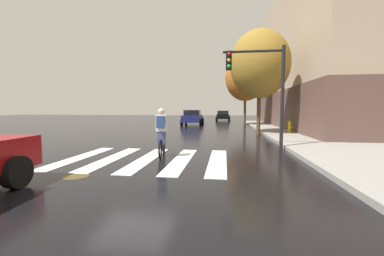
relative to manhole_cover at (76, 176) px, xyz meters
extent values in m
plane|color=black|center=(0.62, 2.17, 0.00)|extent=(120.00, 120.00, 0.00)
cube|color=silver|center=(-1.27, 2.17, 0.00)|extent=(0.55, 3.94, 0.01)
cube|color=silver|center=(-0.09, 2.17, 0.00)|extent=(0.55, 3.94, 0.01)
cube|color=silver|center=(1.09, 2.17, 0.00)|extent=(0.55, 3.94, 0.01)
cube|color=silver|center=(2.26, 2.17, 0.00)|extent=(0.55, 3.94, 0.01)
cube|color=silver|center=(3.44, 2.17, 0.00)|extent=(0.55, 3.94, 0.01)
cylinder|color=#473D1E|center=(0.00, 0.00, 0.00)|extent=(0.64, 0.64, 0.01)
cylinder|color=black|center=(-0.65, -0.99, 0.34)|extent=(0.28, 0.69, 0.68)
cube|color=navy|center=(0.26, 19.96, 0.68)|extent=(1.93, 4.62, 0.70)
cube|color=black|center=(0.26, 19.81, 1.31)|extent=(1.68, 2.22, 0.55)
cylinder|color=black|center=(-0.73, 21.41, 0.33)|extent=(0.25, 0.68, 0.68)
cylinder|color=black|center=(1.19, 21.45, 0.33)|extent=(0.25, 0.68, 0.68)
cylinder|color=black|center=(-0.67, 18.48, 0.33)|extent=(0.25, 0.68, 0.68)
cylinder|color=black|center=(1.24, 18.52, 0.33)|extent=(0.25, 0.68, 0.68)
cube|color=black|center=(3.39, 29.69, 0.64)|extent=(1.73, 4.28, 0.65)
cube|color=black|center=(3.39, 29.55, 1.22)|extent=(1.54, 2.05, 0.51)
cylinder|color=black|center=(2.50, 31.06, 0.31)|extent=(0.22, 0.63, 0.63)
cylinder|color=black|center=(4.29, 31.06, 0.31)|extent=(0.22, 0.63, 0.63)
cylinder|color=black|center=(2.49, 28.32, 0.31)|extent=(0.22, 0.63, 0.63)
cylinder|color=black|center=(4.28, 28.32, 0.31)|extent=(0.22, 0.63, 0.63)
torus|color=black|center=(1.54, 2.27, 0.33)|extent=(0.15, 0.66, 0.66)
torus|color=black|center=(1.39, 3.31, 0.33)|extent=(0.15, 0.66, 0.66)
cylinder|color=red|center=(1.46, 2.79, 0.61)|extent=(0.18, 0.89, 0.05)
cylinder|color=red|center=(1.48, 2.64, 0.68)|extent=(0.04, 0.04, 0.45)
cube|color=#384772|center=(1.48, 2.64, 0.73)|extent=(0.31, 0.24, 0.56)
cube|color=silver|center=(1.48, 2.64, 1.18)|extent=(0.39, 0.29, 0.56)
sphere|color=tan|center=(1.48, 2.64, 1.58)|extent=(0.22, 0.22, 0.22)
cube|color=navy|center=(1.51, 2.46, 1.23)|extent=(0.30, 0.20, 0.40)
cylinder|color=black|center=(5.95, 4.76, 2.10)|extent=(0.14, 0.14, 4.20)
cylinder|color=black|center=(4.75, 4.76, 4.00)|extent=(2.40, 0.10, 0.10)
cube|color=black|center=(3.79, 4.76, 3.65)|extent=(0.24, 0.20, 0.76)
sphere|color=red|center=(3.79, 4.65, 3.89)|extent=(0.14, 0.14, 0.14)
sphere|color=gold|center=(3.79, 4.65, 3.65)|extent=(0.14, 0.14, 0.14)
sphere|color=green|center=(3.79, 4.65, 3.41)|extent=(0.14, 0.14, 0.14)
cylinder|color=gold|center=(7.85, 10.90, 0.47)|extent=(0.22, 0.22, 0.65)
sphere|color=gold|center=(7.85, 10.90, 0.84)|extent=(0.18, 0.18, 0.18)
cylinder|color=gold|center=(8.01, 10.90, 0.50)|extent=(0.12, 0.09, 0.09)
cylinder|color=#4C3823|center=(5.83, 10.58, 1.51)|extent=(0.24, 0.24, 3.03)
ellipsoid|color=olive|center=(5.83, 10.58, 4.54)|extent=(3.78, 3.78, 4.34)
cylinder|color=#4C3823|center=(5.66, 19.31, 1.60)|extent=(0.24, 0.24, 3.20)
ellipsoid|color=#A5591E|center=(5.66, 19.31, 4.79)|extent=(3.98, 3.98, 4.58)
camera|label=1|loc=(3.65, -5.34, 1.65)|focal=22.30mm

